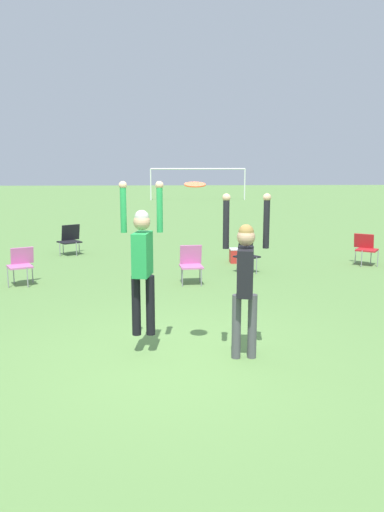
{
  "coord_description": "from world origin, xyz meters",
  "views": [
    {
      "loc": [
        -0.18,
        -6.28,
        2.5
      ],
      "look_at": [
        0.2,
        0.36,
        1.3
      ],
      "focal_mm": 35.0,
      "sensor_mm": 36.0,
      "label": 1
    }
  ],
  "objects_px": {
    "camping_chair_0": "(70,238)",
    "camping_chair_4": "(366,247)",
    "person_defending": "(245,273)",
    "camping_chair_3": "(21,263)",
    "frisbee": "(195,185)",
    "camping_chair_5": "(191,262)",
    "camping_chair_1": "(246,252)",
    "cooler_box": "(237,256)",
    "person_jumping": "(142,256)"
  },
  "relations": [
    {
      "from": "camping_chair_3",
      "to": "camping_chair_1",
      "type": "bearing_deg",
      "value": 164.42
    },
    {
      "from": "person_jumping",
      "to": "cooler_box",
      "type": "relative_size",
      "value": 5.37
    },
    {
      "from": "frisbee",
      "to": "camping_chair_4",
      "type": "bearing_deg",
      "value": 52.11
    },
    {
      "from": "camping_chair_0",
      "to": "cooler_box",
      "type": "bearing_deg",
      "value": 125.33
    },
    {
      "from": "camping_chair_4",
      "to": "camping_chair_0",
      "type": "bearing_deg",
      "value": 19.76
    },
    {
      "from": "cooler_box",
      "to": "camping_chair_1",
      "type": "bearing_deg",
      "value": -87.85
    },
    {
      "from": "person_defending",
      "to": "camping_chair_4",
      "type": "height_order",
      "value": "person_defending"
    },
    {
      "from": "frisbee",
      "to": "camping_chair_1",
      "type": "xyz_separation_m",
      "value": [
        1.57,
        5.43,
        -1.81
      ]
    },
    {
      "from": "camping_chair_3",
      "to": "camping_chair_5",
      "type": "xyz_separation_m",
      "value": [
        3.63,
        -0.09,
        -0.0
      ]
    },
    {
      "from": "camping_chair_1",
      "to": "camping_chair_3",
      "type": "bearing_deg",
      "value": -24.47
    },
    {
      "from": "camping_chair_0",
      "to": "person_defending",
      "type": "bearing_deg",
      "value": 78.49
    },
    {
      "from": "person_defending",
      "to": "camping_chair_5",
      "type": "distance_m",
      "value": 4.38
    },
    {
      "from": "frisbee",
      "to": "camping_chair_5",
      "type": "xyz_separation_m",
      "value": [
        0.19,
        4.32,
        -1.8
      ]
    },
    {
      "from": "frisbee",
      "to": "cooler_box",
      "type": "bearing_deg",
      "value": 76.97
    },
    {
      "from": "frisbee",
      "to": "camping_chair_0",
      "type": "relative_size",
      "value": 0.32
    },
    {
      "from": "camping_chair_0",
      "to": "cooler_box",
      "type": "height_order",
      "value": "camping_chair_0"
    },
    {
      "from": "frisbee",
      "to": "camping_chair_3",
      "type": "distance_m",
      "value": 5.88
    },
    {
      "from": "person_jumping",
      "to": "frisbee",
      "type": "bearing_deg",
      "value": -101.44
    },
    {
      "from": "frisbee",
      "to": "camping_chair_5",
      "type": "height_order",
      "value": "frisbee"
    },
    {
      "from": "person_jumping",
      "to": "camping_chair_5",
      "type": "height_order",
      "value": "person_jumping"
    },
    {
      "from": "frisbee",
      "to": "camping_chair_5",
      "type": "bearing_deg",
      "value": 87.46
    },
    {
      "from": "person_defending",
      "to": "cooler_box",
      "type": "relative_size",
      "value": 5.66
    },
    {
      "from": "person_defending",
      "to": "camping_chair_0",
      "type": "bearing_deg",
      "value": -144.5
    },
    {
      "from": "person_defending",
      "to": "camping_chair_0",
      "type": "height_order",
      "value": "person_defending"
    },
    {
      "from": "camping_chair_3",
      "to": "camping_chair_4",
      "type": "distance_m",
      "value": 8.39
    },
    {
      "from": "camping_chair_3",
      "to": "person_defending",
      "type": "bearing_deg",
      "value": 105.95
    },
    {
      "from": "camping_chair_5",
      "to": "camping_chair_3",
      "type": "bearing_deg",
      "value": -6.84
    },
    {
      "from": "camping_chair_1",
      "to": "camping_chair_5",
      "type": "xyz_separation_m",
      "value": [
        -1.38,
        -1.11,
        0.0
      ]
    },
    {
      "from": "person_jumping",
      "to": "camping_chair_3",
      "type": "xyz_separation_m",
      "value": [
        -2.76,
        4.14,
        -0.87
      ]
    },
    {
      "from": "camping_chair_3",
      "to": "camping_chair_4",
      "type": "bearing_deg",
      "value": 164.83
    },
    {
      "from": "camping_chair_0",
      "to": "camping_chair_1",
      "type": "distance_m",
      "value": 5.39
    },
    {
      "from": "camping_chair_1",
      "to": "frisbee",
      "type": "bearing_deg",
      "value": 37.95
    },
    {
      "from": "frisbee",
      "to": "camping_chair_0",
      "type": "height_order",
      "value": "frisbee"
    },
    {
      "from": "camping_chair_3",
      "to": "cooler_box",
      "type": "bearing_deg",
      "value": 176.78
    },
    {
      "from": "person_defending",
      "to": "camping_chair_1",
      "type": "relative_size",
      "value": 2.66
    },
    {
      "from": "person_defending",
      "to": "camping_chair_0",
      "type": "distance_m",
      "value": 8.97
    },
    {
      "from": "person_jumping",
      "to": "camping_chair_4",
      "type": "relative_size",
      "value": 2.63
    },
    {
      "from": "frisbee",
      "to": "camping_chair_5",
      "type": "relative_size",
      "value": 0.33
    },
    {
      "from": "camping_chair_4",
      "to": "frisbee",
      "type": "bearing_deg",
      "value": 86.2
    },
    {
      "from": "person_jumping",
      "to": "camping_chair_3",
      "type": "height_order",
      "value": "person_jumping"
    },
    {
      "from": "person_defending",
      "to": "camping_chair_5",
      "type": "relative_size",
      "value": 2.64
    },
    {
      "from": "camping_chair_5",
      "to": "cooler_box",
      "type": "bearing_deg",
      "value": -125.74
    },
    {
      "from": "cooler_box",
      "to": "camping_chair_5",
      "type": "bearing_deg",
      "value": -120.37
    },
    {
      "from": "person_defending",
      "to": "frisbee",
      "type": "bearing_deg",
      "value": -77.25
    },
    {
      "from": "frisbee",
      "to": "camping_chair_1",
      "type": "bearing_deg",
      "value": 73.84
    },
    {
      "from": "person_jumping",
      "to": "camping_chair_1",
      "type": "height_order",
      "value": "person_jumping"
    },
    {
      "from": "camping_chair_1",
      "to": "camping_chair_4",
      "type": "bearing_deg",
      "value": 156.59
    },
    {
      "from": "camping_chair_0",
      "to": "camping_chair_4",
      "type": "xyz_separation_m",
      "value": [
        7.86,
        -2.01,
        -0.0
      ]
    },
    {
      "from": "camping_chair_0",
      "to": "camping_chair_4",
      "type": "relative_size",
      "value": 1.07
    },
    {
      "from": "camping_chair_4",
      "to": "camping_chair_1",
      "type": "bearing_deg",
      "value": 46.57
    }
  ]
}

